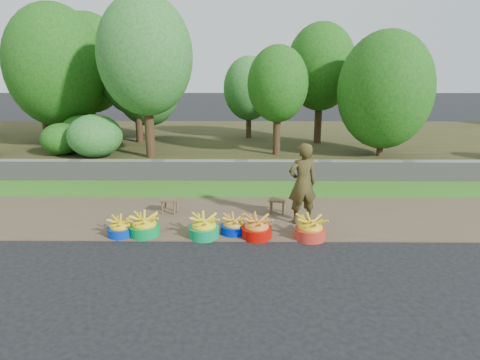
{
  "coord_description": "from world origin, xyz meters",
  "views": [
    {
      "loc": [
        0.07,
        -6.34,
        2.75
      ],
      "look_at": [
        -0.0,
        1.3,
        0.75
      ],
      "focal_mm": 30.0,
      "sensor_mm": 36.0,
      "label": 1
    }
  ],
  "objects_px": {
    "basin_a": "(120,228)",
    "basin_f": "(310,229)",
    "stool_left": "(169,202)",
    "stool_right": "(277,202)",
    "basin_b": "(144,226)",
    "basin_d": "(234,226)",
    "vendor_woman": "(302,184)",
    "basin_c": "(204,228)",
    "basin_e": "(257,228)"
  },
  "relations": [
    {
      "from": "basin_e",
      "to": "stool_left",
      "type": "xyz_separation_m",
      "value": [
        -1.74,
        1.24,
        0.08
      ]
    },
    {
      "from": "basin_d",
      "to": "stool_right",
      "type": "xyz_separation_m",
      "value": [
        0.87,
        1.1,
        0.1
      ]
    },
    {
      "from": "basin_c",
      "to": "vendor_woman",
      "type": "xyz_separation_m",
      "value": [
        1.79,
        0.69,
        0.61
      ]
    },
    {
      "from": "stool_right",
      "to": "basin_f",
      "type": "bearing_deg",
      "value": -70.39
    },
    {
      "from": "basin_e",
      "to": "basin_b",
      "type": "bearing_deg",
      "value": 177.92
    },
    {
      "from": "basin_a",
      "to": "basin_d",
      "type": "xyz_separation_m",
      "value": [
        1.99,
        0.12,
        -0.0
      ]
    },
    {
      "from": "basin_b",
      "to": "basin_e",
      "type": "relative_size",
      "value": 1.01
    },
    {
      "from": "stool_left",
      "to": "basin_a",
      "type": "bearing_deg",
      "value": -118.46
    },
    {
      "from": "stool_right",
      "to": "stool_left",
      "type": "bearing_deg",
      "value": -179.45
    },
    {
      "from": "stool_left",
      "to": "vendor_woman",
      "type": "distance_m",
      "value": 2.72
    },
    {
      "from": "basin_a",
      "to": "basin_f",
      "type": "bearing_deg",
      "value": -1.3
    },
    {
      "from": "basin_c",
      "to": "basin_f",
      "type": "distance_m",
      "value": 1.84
    },
    {
      "from": "basin_a",
      "to": "basin_e",
      "type": "relative_size",
      "value": 0.87
    },
    {
      "from": "basin_b",
      "to": "basin_d",
      "type": "bearing_deg",
      "value": 3.46
    },
    {
      "from": "basin_c",
      "to": "basin_e",
      "type": "xyz_separation_m",
      "value": [
        0.92,
        -0.02,
        -0.0
      ]
    },
    {
      "from": "basin_b",
      "to": "basin_a",
      "type": "bearing_deg",
      "value": -176.29
    },
    {
      "from": "basin_b",
      "to": "stool_right",
      "type": "xyz_separation_m",
      "value": [
        2.43,
        1.19,
        0.07
      ]
    },
    {
      "from": "stool_left",
      "to": "vendor_woman",
      "type": "bearing_deg",
      "value": -11.61
    },
    {
      "from": "stool_right",
      "to": "basin_d",
      "type": "bearing_deg",
      "value": -128.29
    },
    {
      "from": "basin_b",
      "to": "stool_left",
      "type": "relative_size",
      "value": 1.42
    },
    {
      "from": "basin_b",
      "to": "basin_f",
      "type": "relative_size",
      "value": 1.0
    },
    {
      "from": "basin_e",
      "to": "stool_right",
      "type": "bearing_deg",
      "value": 69.96
    },
    {
      "from": "vendor_woman",
      "to": "stool_left",
      "type": "bearing_deg",
      "value": -25.84
    },
    {
      "from": "stool_right",
      "to": "vendor_woman",
      "type": "xyz_separation_m",
      "value": [
        0.41,
        -0.56,
        0.54
      ]
    },
    {
      "from": "basin_c",
      "to": "vendor_woman",
      "type": "distance_m",
      "value": 2.01
    },
    {
      "from": "basin_a",
      "to": "stool_right",
      "type": "bearing_deg",
      "value": 23.13
    },
    {
      "from": "basin_b",
      "to": "basin_c",
      "type": "bearing_deg",
      "value": -3.0
    },
    {
      "from": "basin_c",
      "to": "basin_a",
      "type": "bearing_deg",
      "value": 178.9
    },
    {
      "from": "basin_c",
      "to": "basin_f",
      "type": "bearing_deg",
      "value": -1.47
    },
    {
      "from": "basin_e",
      "to": "basin_f",
      "type": "bearing_deg",
      "value": -1.92
    },
    {
      "from": "stool_left",
      "to": "basin_e",
      "type": "bearing_deg",
      "value": -35.47
    },
    {
      "from": "basin_d",
      "to": "basin_f",
      "type": "distance_m",
      "value": 1.34
    },
    {
      "from": "basin_a",
      "to": "basin_f",
      "type": "distance_m",
      "value": 3.31
    },
    {
      "from": "basin_a",
      "to": "stool_left",
      "type": "bearing_deg",
      "value": 61.54
    },
    {
      "from": "basin_b",
      "to": "basin_d",
      "type": "height_order",
      "value": "basin_b"
    },
    {
      "from": "basin_b",
      "to": "basin_c",
      "type": "distance_m",
      "value": 1.05
    },
    {
      "from": "basin_d",
      "to": "vendor_woman",
      "type": "relative_size",
      "value": 0.3
    },
    {
      "from": "basin_a",
      "to": "stool_left",
      "type": "relative_size",
      "value": 1.22
    },
    {
      "from": "basin_d",
      "to": "stool_left",
      "type": "height_order",
      "value": "basin_d"
    },
    {
      "from": "basin_d",
      "to": "vendor_woman",
      "type": "height_order",
      "value": "vendor_woman"
    },
    {
      "from": "basin_e",
      "to": "stool_left",
      "type": "height_order",
      "value": "basin_e"
    },
    {
      "from": "basin_b",
      "to": "basin_c",
      "type": "relative_size",
      "value": 1.0
    },
    {
      "from": "basin_a",
      "to": "basin_b",
      "type": "bearing_deg",
      "value": 3.71
    },
    {
      "from": "basin_e",
      "to": "basin_f",
      "type": "relative_size",
      "value": 0.99
    },
    {
      "from": "basin_b",
      "to": "stool_left",
      "type": "distance_m",
      "value": 1.19
    },
    {
      "from": "basin_b",
      "to": "vendor_woman",
      "type": "xyz_separation_m",
      "value": [
        2.84,
        0.63,
        0.61
      ]
    },
    {
      "from": "basin_a",
      "to": "stool_left",
      "type": "distance_m",
      "value": 1.37
    },
    {
      "from": "stool_left",
      "to": "basin_d",
      "type": "bearing_deg",
      "value": -38.79
    },
    {
      "from": "basin_a",
      "to": "vendor_woman",
      "type": "distance_m",
      "value": 3.39
    },
    {
      "from": "stool_right",
      "to": "vendor_woman",
      "type": "distance_m",
      "value": 0.88
    }
  ]
}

